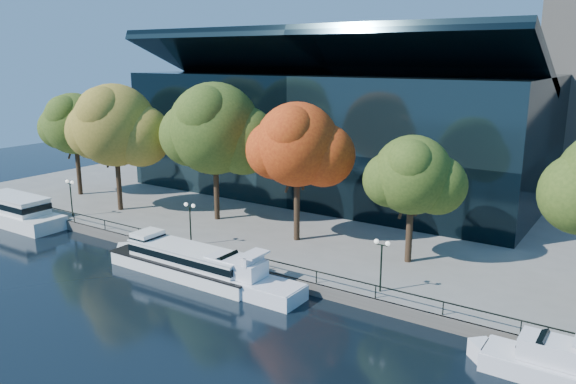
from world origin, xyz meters
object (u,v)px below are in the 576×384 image
Objects in this scene: tree_3 at (298,147)px; tree_4 at (414,177)px; cruiser_far at (555,365)px; tree_2 at (216,131)px; large_vessel at (13,211)px; cruiser_near at (237,277)px; tour_boat at (181,259)px; tree_0 at (75,125)px; lamp_2 at (382,254)px; lamp_0 at (70,190)px; tree_1 at (115,127)px; lamp_1 at (190,214)px.

tree_3 reaches higher than tree_4.
tree_2 is (-35.24, 11.89, 9.57)m from cruiser_far.
tree_2 is at bearing 29.00° from large_vessel.
tree_2 is 22.17m from tree_4.
tree_4 reaches higher than large_vessel.
tree_3 reaches higher than cruiser_far.
cruiser_near is at bearing -0.96° from large_vessel.
tree_3 is at bearing 64.59° from tour_boat.
cruiser_far is 38.40m from tree_2.
tree_0 is 45.41m from lamp_2.
cruiser_far is (29.31, -0.14, -0.29)m from tour_boat.
lamp_0 is (7.71, -6.79, -5.84)m from tree_0.
lamp_2 is (-12.64, 3.99, 2.97)m from cruiser_far.
cruiser_near is 16.57m from tree_4.
cruiser_far is at bearing -10.43° from tree_1.
cruiser_near is at bearing -19.72° from tree_1.
tour_boat is 17.31m from lamp_2.
lamp_0 is at bearing -150.93° from tree_2.
lamp_2 is (16.66, 3.85, 2.68)m from tour_boat.
tree_0 is 0.97× the size of tree_3.
lamp_1 is (17.68, 0.00, 0.00)m from lamp_0.
tree_2 reaches higher than large_vessel.
lamp_2 reaches higher than cruiser_near.
large_vessel is 13.24m from tree_0.
tree_0 is at bearing 165.03° from lamp_1.
cruiser_near is 19.31m from tree_2.
large_vessel is 1.18× the size of tree_0.
tree_1 is at bearing 172.27° from lamp_2.
large_vessel is at bearing -172.04° from lamp_1.
tree_2 is at bearing 161.36° from cruiser_far.
lamp_2 reaches higher than tour_boat.
lamp_1 is 1.00× the size of lamp_2.
tree_1 reaches higher than tree_0.
lamp_2 is at bearing 19.98° from cruiser_near.
tree_1 is at bearing 162.97° from lamp_1.
large_vessel is 1.38× the size of tree_4.
large_vessel is at bearing -136.73° from tree_1.
tree_1 is 12.19m from tree_2.
cruiser_near is 0.92× the size of tree_0.
tree_3 is at bearing 5.20° from tree_1.
large_vessel is at bearing -151.00° from tree_2.
tree_3 is at bearing -6.10° from tree_2.
tour_boat is at bearing -115.41° from tree_3.
tree_1 is 3.54× the size of lamp_1.
tree_2 reaches higher than lamp_2.
tree_3 is at bearing 17.85° from large_vessel.
tree_4 is (-13.19, 11.05, 7.42)m from cruiser_far.
large_vessel reaches higher than tour_boat.
cruiser_near reaches higher than cruiser_far.
tree_2 is 17.55m from lamp_0.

